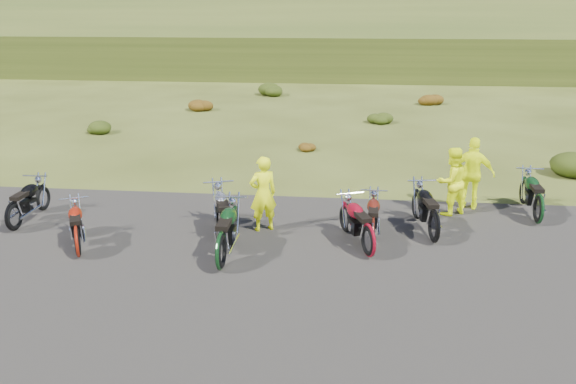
# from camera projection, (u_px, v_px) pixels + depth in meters

# --- Properties ---
(ground) EXTENTS (300.00, 300.00, 0.00)m
(ground) POSITION_uv_depth(u_px,v_px,m) (290.00, 261.00, 11.53)
(ground) COLOR #373E14
(ground) RESTS_ON ground
(gravel_pad) EXTENTS (20.00, 12.00, 0.04)m
(gravel_pad) POSITION_uv_depth(u_px,v_px,m) (278.00, 311.00, 9.65)
(gravel_pad) COLOR black
(gravel_pad) RESTS_ON ground
(hill_slope) EXTENTS (300.00, 45.97, 9.37)m
(hill_slope) POSITION_uv_depth(u_px,v_px,m) (338.00, 55.00, 58.70)
(hill_slope) COLOR #344316
(hill_slope) RESTS_ON ground
(hill_plateau) EXTENTS (300.00, 90.00, 9.17)m
(hill_plateau) POSITION_uv_depth(u_px,v_px,m) (344.00, 31.00, 115.30)
(hill_plateau) COLOR #344316
(hill_plateau) RESTS_ON ground
(shrub_1) EXTENTS (1.03, 1.03, 0.61)m
(shrub_1) POSITION_uv_depth(u_px,v_px,m) (98.00, 126.00, 23.00)
(shrub_1) COLOR black
(shrub_1) RESTS_ON ground
(shrub_2) EXTENTS (1.30, 1.30, 0.77)m
(shrub_2) POSITION_uv_depth(u_px,v_px,m) (199.00, 104.00, 27.69)
(shrub_2) COLOR #62300C
(shrub_2) RESTS_ON ground
(shrub_3) EXTENTS (1.56, 1.56, 0.92)m
(shrub_3) POSITION_uv_depth(u_px,v_px,m) (272.00, 88.00, 32.38)
(shrub_3) COLOR black
(shrub_3) RESTS_ON ground
(shrub_4) EXTENTS (0.77, 0.77, 0.45)m
(shrub_4) POSITION_uv_depth(u_px,v_px,m) (305.00, 145.00, 20.18)
(shrub_4) COLOR #62300C
(shrub_4) RESTS_ON ground
(shrub_5) EXTENTS (1.03, 1.03, 0.61)m
(shrub_5) POSITION_uv_depth(u_px,v_px,m) (379.00, 117.00, 24.87)
(shrub_5) COLOR black
(shrub_5) RESTS_ON ground
(shrub_6) EXTENTS (1.30, 1.30, 0.77)m
(shrub_6) POSITION_uv_depth(u_px,v_px,m) (430.00, 97.00, 29.56)
(shrub_6) COLOR #62300C
(shrub_6) RESTS_ON ground
(motorcycle_0) EXTENTS (0.67, 1.96, 1.03)m
(motorcycle_0) POSITION_uv_depth(u_px,v_px,m) (16.00, 231.00, 13.05)
(motorcycle_0) COLOR black
(motorcycle_0) RESTS_ON ground
(motorcycle_1) EXTENTS (1.37, 1.96, 0.98)m
(motorcycle_1) POSITION_uv_depth(u_px,v_px,m) (79.00, 257.00, 11.69)
(motorcycle_1) COLOR maroon
(motorcycle_1) RESTS_ON ground
(motorcycle_2) EXTENTS (0.75, 2.18, 1.14)m
(motorcycle_2) POSITION_uv_depth(u_px,v_px,m) (222.00, 270.00, 11.13)
(motorcycle_2) COLOR black
(motorcycle_2) RESTS_ON ground
(motorcycle_3) EXTENTS (1.38, 2.29, 1.14)m
(motorcycle_3) POSITION_uv_depth(u_px,v_px,m) (226.00, 247.00, 12.19)
(motorcycle_3) COLOR silver
(motorcycle_3) RESTS_ON ground
(motorcycle_4) EXTENTS (0.71, 1.90, 0.98)m
(motorcycle_4) POSITION_uv_depth(u_px,v_px,m) (372.00, 248.00, 12.15)
(motorcycle_4) COLOR #52160D
(motorcycle_4) RESTS_ON ground
(motorcycle_5) EXTENTS (1.01, 2.18, 1.10)m
(motorcycle_5) POSITION_uv_depth(u_px,v_px,m) (433.00, 243.00, 12.40)
(motorcycle_5) COLOR black
(motorcycle_5) RESTS_ON ground
(motorcycle_6) EXTENTS (1.34, 2.12, 1.05)m
(motorcycle_6) POSITION_uv_depth(u_px,v_px,m) (367.00, 257.00, 11.70)
(motorcycle_6) COLOR maroon
(motorcycle_6) RESTS_ON ground
(motorcycle_7) EXTENTS (0.77, 2.09, 1.08)m
(motorcycle_7) POSITION_uv_depth(u_px,v_px,m) (536.00, 224.00, 13.47)
(motorcycle_7) COLOR black
(motorcycle_7) RESTS_ON ground
(person_middle) EXTENTS (0.76, 0.67, 1.76)m
(person_middle) POSITION_uv_depth(u_px,v_px,m) (263.00, 195.00, 12.80)
(person_middle) COLOR #EEFD0D
(person_middle) RESTS_ON ground
(person_right_a) EXTENTS (1.04, 0.98, 1.70)m
(person_right_a) POSITION_uv_depth(u_px,v_px,m) (451.00, 182.00, 13.81)
(person_right_a) COLOR #EEFD0D
(person_right_a) RESTS_ON ground
(person_right_b) EXTENTS (1.17, 0.72, 1.85)m
(person_right_b) POSITION_uv_depth(u_px,v_px,m) (472.00, 174.00, 14.19)
(person_right_b) COLOR #EEFD0D
(person_right_b) RESTS_ON ground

